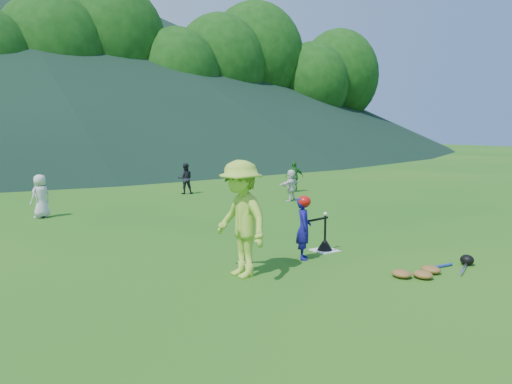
% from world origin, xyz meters
% --- Properties ---
extents(ground, '(120.00, 120.00, 0.00)m').
position_xyz_m(ground, '(0.00, 0.00, 0.00)').
color(ground, '#165A14').
rests_on(ground, ground).
extents(home_plate, '(0.45, 0.45, 0.02)m').
position_xyz_m(home_plate, '(0.00, 0.00, 0.01)').
color(home_plate, silver).
rests_on(home_plate, ground).
extents(baseball, '(0.08, 0.08, 0.08)m').
position_xyz_m(baseball, '(0.00, 0.00, 0.74)').
color(baseball, white).
rests_on(baseball, batting_tee).
extents(batter_child, '(0.46, 0.50, 1.15)m').
position_xyz_m(batter_child, '(-0.73, -0.25, 0.58)').
color(batter_child, navy).
rests_on(batter_child, ground).
extents(adult_coach, '(0.76, 1.25, 1.89)m').
position_xyz_m(adult_coach, '(-2.25, -0.55, 0.95)').
color(adult_coach, '#9FCC3C').
rests_on(adult_coach, ground).
extents(fielder_a, '(0.68, 0.60, 1.17)m').
position_xyz_m(fielder_a, '(-4.02, 6.94, 0.59)').
color(fielder_a, silver).
rests_on(fielder_a, ground).
extents(fielder_b, '(0.67, 0.60, 1.13)m').
position_xyz_m(fielder_b, '(1.35, 9.40, 0.57)').
color(fielder_b, black).
rests_on(fielder_b, ground).
extents(fielder_c, '(0.72, 0.59, 1.15)m').
position_xyz_m(fielder_c, '(5.10, 7.73, 0.58)').
color(fielder_c, '#1E661F').
rests_on(fielder_c, ground).
extents(fielder_d, '(1.02, 0.59, 1.05)m').
position_xyz_m(fielder_d, '(3.54, 5.85, 0.52)').
color(fielder_d, silver).
rests_on(fielder_d, ground).
extents(batting_tee, '(0.30, 0.30, 0.68)m').
position_xyz_m(batting_tee, '(0.00, 0.00, 0.13)').
color(batting_tee, black).
rests_on(batting_tee, home_plate).
extents(batter_gear, '(0.73, 0.26, 0.51)m').
position_xyz_m(batter_gear, '(-0.71, -0.25, 1.04)').
color(batter_gear, '#B8110C').
rests_on(batter_gear, ground).
extents(equipment_pile, '(1.80, 0.68, 0.19)m').
position_xyz_m(equipment_pile, '(0.48, -2.14, 0.07)').
color(equipment_pile, olive).
rests_on(equipment_pile, ground).
extents(outfield_fence, '(70.07, 0.08, 1.33)m').
position_xyz_m(outfield_fence, '(0.00, 28.00, 0.70)').
color(outfield_fence, gray).
rests_on(outfield_fence, ground).
extents(tree_line, '(70.04, 11.40, 14.82)m').
position_xyz_m(tree_line, '(0.20, 33.83, 8.21)').
color(tree_line, '#382314').
rests_on(tree_line, ground).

